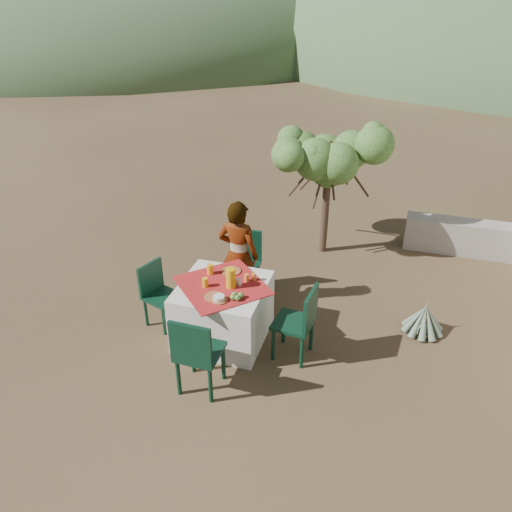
{
  "coord_description": "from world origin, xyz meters",
  "views": [
    {
      "loc": [
        2.04,
        -4.38,
        3.97
      ],
      "look_at": [
        0.54,
        0.65,
        0.99
      ],
      "focal_mm": 35.0,
      "sensor_mm": 36.0,
      "label": 1
    }
  ],
  "objects_px": {
    "table": "(223,311)",
    "person": "(238,255)",
    "chair_left": "(158,291)",
    "chair_right": "(300,320)",
    "agave": "(424,319)",
    "juice_pitcher": "(231,278)",
    "chair_near": "(196,352)",
    "chair_far": "(244,260)",
    "shrub_tree": "(333,163)"
  },
  "relations": [
    {
      "from": "person",
      "to": "juice_pitcher",
      "type": "relative_size",
      "value": 6.22
    },
    {
      "from": "chair_right",
      "to": "person",
      "type": "height_order",
      "value": "person"
    },
    {
      "from": "chair_near",
      "to": "chair_left",
      "type": "height_order",
      "value": "chair_near"
    },
    {
      "from": "chair_far",
      "to": "chair_left",
      "type": "bearing_deg",
      "value": -131.06
    },
    {
      "from": "agave",
      "to": "person",
      "type": "bearing_deg",
      "value": -178.45
    },
    {
      "from": "chair_right",
      "to": "chair_near",
      "type": "bearing_deg",
      "value": -39.72
    },
    {
      "from": "chair_far",
      "to": "person",
      "type": "xyz_separation_m",
      "value": [
        0.02,
        -0.29,
        0.24
      ]
    },
    {
      "from": "chair_left",
      "to": "person",
      "type": "height_order",
      "value": "person"
    },
    {
      "from": "juice_pitcher",
      "to": "chair_left",
      "type": "bearing_deg",
      "value": 176.83
    },
    {
      "from": "chair_near",
      "to": "chair_right",
      "type": "relative_size",
      "value": 1.05
    },
    {
      "from": "table",
      "to": "person",
      "type": "xyz_separation_m",
      "value": [
        -0.04,
        0.74,
        0.38
      ]
    },
    {
      "from": "agave",
      "to": "chair_far",
      "type": "bearing_deg",
      "value": 174.76
    },
    {
      "from": "agave",
      "to": "juice_pitcher",
      "type": "xyz_separation_m",
      "value": [
        -2.27,
        -0.81,
        0.7
      ]
    },
    {
      "from": "person",
      "to": "shrub_tree",
      "type": "distance_m",
      "value": 2.2
    },
    {
      "from": "table",
      "to": "juice_pitcher",
      "type": "distance_m",
      "value": 0.52
    },
    {
      "from": "shrub_tree",
      "to": "agave",
      "type": "relative_size",
      "value": 3.37
    },
    {
      "from": "chair_left",
      "to": "juice_pitcher",
      "type": "height_order",
      "value": "juice_pitcher"
    },
    {
      "from": "chair_right",
      "to": "agave",
      "type": "height_order",
      "value": "chair_right"
    },
    {
      "from": "chair_right",
      "to": "juice_pitcher",
      "type": "bearing_deg",
      "value": -89.55
    },
    {
      "from": "person",
      "to": "juice_pitcher",
      "type": "height_order",
      "value": "person"
    },
    {
      "from": "person",
      "to": "chair_left",
      "type": "bearing_deg",
      "value": 44.58
    },
    {
      "from": "chair_near",
      "to": "person",
      "type": "relative_size",
      "value": 0.65
    },
    {
      "from": "shrub_tree",
      "to": "agave",
      "type": "xyz_separation_m",
      "value": [
        1.53,
        -1.81,
        -1.29
      ]
    },
    {
      "from": "person",
      "to": "juice_pitcher",
      "type": "xyz_separation_m",
      "value": [
        0.16,
        -0.75,
        0.12
      ]
    },
    {
      "from": "chair_right",
      "to": "agave",
      "type": "distance_m",
      "value": 1.71
    },
    {
      "from": "shrub_tree",
      "to": "juice_pitcher",
      "type": "height_order",
      "value": "shrub_tree"
    },
    {
      "from": "chair_left",
      "to": "juice_pitcher",
      "type": "relative_size",
      "value": 3.47
    },
    {
      "from": "chair_near",
      "to": "chair_left",
      "type": "distance_m",
      "value": 1.4
    },
    {
      "from": "chair_far",
      "to": "juice_pitcher",
      "type": "xyz_separation_m",
      "value": [
        0.17,
        -1.04,
        0.36
      ]
    },
    {
      "from": "table",
      "to": "chair_right",
      "type": "height_order",
      "value": "chair_right"
    },
    {
      "from": "chair_right",
      "to": "agave",
      "type": "relative_size",
      "value": 1.69
    },
    {
      "from": "table",
      "to": "chair_far",
      "type": "bearing_deg",
      "value": 93.22
    },
    {
      "from": "shrub_tree",
      "to": "chair_near",
      "type": "bearing_deg",
      "value": -102.44
    },
    {
      "from": "person",
      "to": "chair_near",
      "type": "bearing_deg",
      "value": 98.9
    },
    {
      "from": "chair_far",
      "to": "person",
      "type": "distance_m",
      "value": 0.38
    },
    {
      "from": "chair_near",
      "to": "shrub_tree",
      "type": "bearing_deg",
      "value": -100.92
    },
    {
      "from": "chair_far",
      "to": "juice_pitcher",
      "type": "height_order",
      "value": "juice_pitcher"
    },
    {
      "from": "chair_far",
      "to": "chair_near",
      "type": "relative_size",
      "value": 0.96
    },
    {
      "from": "chair_right",
      "to": "agave",
      "type": "xyz_separation_m",
      "value": [
        1.41,
        0.91,
        -0.33
      ]
    },
    {
      "from": "chair_left",
      "to": "chair_far",
      "type": "bearing_deg",
      "value": -21.23
    },
    {
      "from": "chair_near",
      "to": "chair_right",
      "type": "bearing_deg",
      "value": -134.77
    },
    {
      "from": "juice_pitcher",
      "to": "person",
      "type": "bearing_deg",
      "value": 101.82
    },
    {
      "from": "person",
      "to": "chair_right",
      "type": "bearing_deg",
      "value": 145.82
    },
    {
      "from": "chair_near",
      "to": "shrub_tree",
      "type": "relative_size",
      "value": 0.52
    },
    {
      "from": "table",
      "to": "shrub_tree",
      "type": "height_order",
      "value": "shrub_tree"
    },
    {
      "from": "chair_near",
      "to": "chair_right",
      "type": "distance_m",
      "value": 1.26
    },
    {
      "from": "agave",
      "to": "chair_left",
      "type": "bearing_deg",
      "value": -166.96
    },
    {
      "from": "table",
      "to": "chair_left",
      "type": "height_order",
      "value": "chair_left"
    },
    {
      "from": "chair_right",
      "to": "agave",
      "type": "bearing_deg",
      "value": 129.35
    },
    {
      "from": "chair_left",
      "to": "shrub_tree",
      "type": "relative_size",
      "value": 0.45
    }
  ]
}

